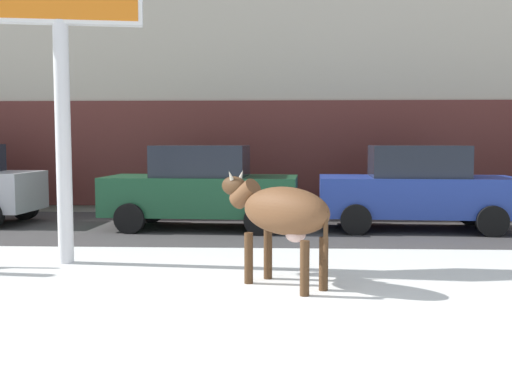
{
  "coord_description": "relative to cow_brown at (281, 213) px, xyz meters",
  "views": [
    {
      "loc": [
        0.9,
        -6.26,
        1.95
      ],
      "look_at": [
        0.47,
        3.77,
        1.1
      ],
      "focal_mm": 42.92,
      "sensor_mm": 36.0,
      "label": 1
    }
  ],
  "objects": [
    {
      "name": "car_blue_sedan",
      "position": [
        2.95,
        5.33,
        -0.09
      ],
      "size": [
        4.28,
        2.15,
        1.84
      ],
      "color": "#233D9E",
      "rests_on": "ground"
    },
    {
      "name": "road_strip",
      "position": [
        -0.9,
        5.68,
        -0.99
      ],
      "size": [
        60.0,
        5.6,
        0.01
      ],
      "primitive_type": "cube",
      "color": "#423F3F",
      "rests_on": "ground"
    },
    {
      "name": "car_darkgreen_sedan",
      "position": [
        -1.77,
        5.31,
        -0.09
      ],
      "size": [
        4.28,
        2.15,
        1.84
      ],
      "color": "#194C2D",
      "rests_on": "ground"
    },
    {
      "name": "ground_plane",
      "position": [
        -0.9,
        -1.82,
        -0.99
      ],
      "size": [
        120.0,
        120.0,
        0.0
      ],
      "primitive_type": "plane",
      "color": "white"
    },
    {
      "name": "pedestrian_near_billboard",
      "position": [
        3.34,
        8.34,
        -0.11
      ],
      "size": [
        0.36,
        0.24,
        1.73
      ],
      "color": "#282833",
      "rests_on": "ground"
    },
    {
      "name": "cow_brown",
      "position": [
        0.0,
        0.0,
        0.0
      ],
      "size": [
        1.7,
        1.56,
        1.54
      ],
      "color": "brown",
      "rests_on": "ground"
    }
  ]
}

